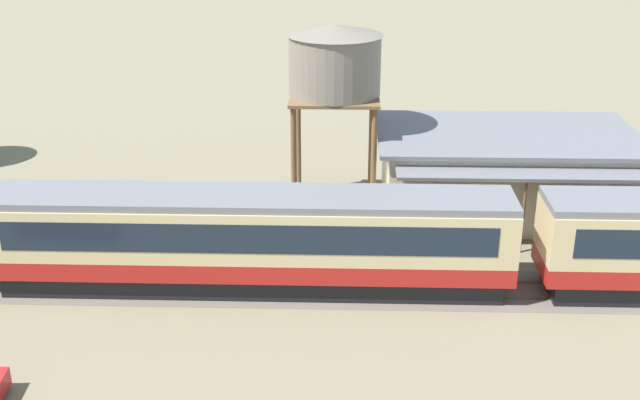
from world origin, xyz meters
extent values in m
cylinder|color=black|center=(-2.46, 0.85, 0.45)|extent=(0.90, 0.18, 0.90)
cylinder|color=black|center=(-2.46, 2.28, 0.45)|extent=(0.90, 0.18, 0.90)
cube|color=#AD1E19|center=(-17.94, 1.57, 1.30)|extent=(21.33, 2.98, 0.80)
cube|color=#D1B784|center=(-17.94, 1.57, 2.80)|extent=(21.33, 2.98, 2.21)
cube|color=#192330|center=(-17.94, 1.57, 2.91)|extent=(19.62, 3.02, 1.24)
cube|color=slate|center=(-17.94, 1.57, 4.06)|extent=(21.33, 2.80, 0.30)
cube|color=black|center=(-17.94, 1.57, 0.46)|extent=(20.47, 2.56, 0.88)
cylinder|color=black|center=(-10.90, 0.85, 0.45)|extent=(0.90, 0.18, 0.90)
cylinder|color=black|center=(-10.90, 2.28, 0.45)|extent=(0.90, 0.18, 0.90)
cylinder|color=black|center=(-24.98, 0.85, 0.45)|extent=(0.90, 0.18, 0.90)
cylinder|color=black|center=(-24.98, 2.28, 0.45)|extent=(0.90, 0.18, 0.90)
cube|color=#665B51|center=(-13.71, 1.57, 0.01)|extent=(174.47, 3.60, 0.01)
cube|color=#4C4238|center=(-13.71, 0.85, 0.02)|extent=(174.47, 0.12, 0.04)
cube|color=#4C4238|center=(-13.71, 2.28, 0.02)|extent=(174.47, 0.12, 0.04)
cube|color=beige|center=(-6.06, 10.16, 2.00)|extent=(12.00, 7.04, 4.00)
cube|color=slate|center=(-6.06, 10.16, 4.10)|extent=(12.96, 7.60, 0.20)
cube|color=slate|center=(-6.06, 5.84, 3.60)|extent=(11.52, 1.60, 0.16)
cylinder|color=brown|center=(-6.06, 5.24, 1.76)|extent=(0.14, 0.14, 3.52)
cylinder|color=brown|center=(-12.75, 12.33, 2.93)|extent=(0.28, 0.28, 5.86)
cylinder|color=brown|center=(-16.62, 12.33, 2.93)|extent=(0.28, 0.28, 5.86)
cylinder|color=brown|center=(-12.75, 8.46, 2.93)|extent=(0.28, 0.28, 5.86)
cylinder|color=brown|center=(-16.62, 8.46, 2.93)|extent=(0.28, 0.28, 5.86)
cube|color=brown|center=(-14.68, 10.39, 5.94)|extent=(4.37, 4.37, 0.16)
cylinder|color=slate|center=(-14.68, 10.39, 7.49)|extent=(4.48, 4.48, 2.93)
cone|color=slate|center=(-14.68, 10.39, 9.20)|extent=(4.70, 4.70, 0.50)
camera|label=1|loc=(-14.18, -28.16, 16.32)|focal=45.00mm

